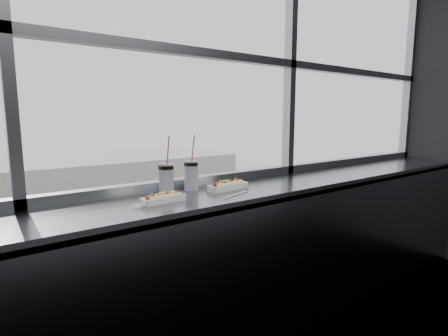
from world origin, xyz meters
TOP-DOWN VIEW (x-y plane):
  - wall_back_lower at (0.00, 1.50)m, footprint 6.00×0.00m
  - window_glass at (0.00, 1.52)m, footprint 6.00×0.00m
  - window_mullions at (0.00, 1.50)m, footprint 6.00×0.08m
  - counter at (0.00, 1.23)m, footprint 6.00×0.55m
  - counter_fascia at (0.00, 0.97)m, footprint 6.00×0.04m
  - hotdog_tray_left at (-0.33, 1.18)m, footprint 0.25×0.10m
  - hotdog_tray_right at (0.16, 1.24)m, footprint 0.28×0.10m
  - soda_cup_left at (-0.23, 1.34)m, footprint 0.10×0.10m
  - soda_cup_right at (-0.03, 1.38)m, footprint 0.10×0.10m
  - loose_straw at (0.11, 1.08)m, footprint 0.23×0.08m
  - wrapper at (-0.48, 1.16)m, footprint 0.09×0.07m
  - street_asphalt at (0.00, 21.50)m, footprint 80.00×10.00m
  - far_sidewalk at (0.00, 29.50)m, footprint 80.00×6.00m
  - car_far_b at (3.28, 25.50)m, footprint 2.47×5.59m
  - car_far_c at (10.40, 25.50)m, footprint 3.18×6.92m
  - car_near_d at (8.81, 17.50)m, footprint 3.38×7.15m
  - pedestrian_d at (7.39, 29.81)m, footprint 0.63×0.84m
  - pedestrian_c at (3.69, 30.34)m, footprint 1.00×0.75m
  - tree_center at (0.50, 29.50)m, footprint 3.13×3.13m
  - tree_right at (9.78, 29.50)m, footprint 2.88×2.88m

SIDE VIEW (x-z plane):
  - far_sidewalk at x=0.00m, z-range -11.00..-10.96m
  - street_asphalt at x=0.00m, z-range -11.00..-10.94m
  - car_far_b at x=3.28m, z-range -10.94..-9.10m
  - pedestrian_d at x=7.39m, z-range -10.96..-9.06m
  - pedestrian_c at x=3.69m, z-range -10.96..-8.71m
  - car_far_c at x=10.40m, z-range -10.94..-8.68m
  - car_near_d at x=8.81m, z-range -10.94..-8.62m
  - tree_right at x=9.78m, z-range -10.20..-5.70m
  - tree_center at x=0.50m, z-range -10.13..-5.23m
  - wall_back_lower at x=0.00m, z-range -2.45..3.55m
  - counter_fascia at x=0.00m, z-range 0.03..1.07m
  - counter at x=0.00m, z-range 1.04..1.10m
  - loose_straw at x=0.11m, z-range 1.10..1.11m
  - wrapper at x=-0.48m, z-range 1.10..1.12m
  - hotdog_tray_left at x=-0.33m, z-range 1.09..1.16m
  - hotdog_tray_right at x=0.16m, z-range 1.09..1.16m
  - soda_cup_right at x=-0.03m, z-range 1.02..1.39m
  - soda_cup_left at x=-0.23m, z-range 1.02..1.39m
  - window_glass at x=0.00m, z-range -0.70..5.30m
  - window_mullions at x=0.00m, z-range 1.10..3.50m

